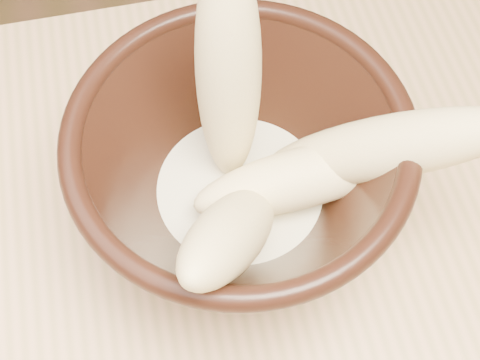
% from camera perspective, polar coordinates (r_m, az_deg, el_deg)
% --- Properties ---
extents(bowl, '(0.23, 0.23, 0.13)m').
position_cam_1_polar(bowl, '(0.46, 0.00, 0.65)').
color(bowl, black).
rests_on(bowl, table).
extents(milk_puddle, '(0.13, 0.13, 0.02)m').
position_cam_1_polar(milk_puddle, '(0.49, 0.00, -1.15)').
color(milk_puddle, beige).
rests_on(milk_puddle, bowl).
extents(banana_upright, '(0.06, 0.09, 0.19)m').
position_cam_1_polar(banana_upright, '(0.43, -0.99, 8.96)').
color(banana_upright, '#E4CF87').
rests_on(banana_upright, bowl).
extents(banana_right, '(0.18, 0.11, 0.15)m').
position_cam_1_polar(banana_right, '(0.44, 11.83, 2.63)').
color(banana_right, '#E4CF87').
rests_on(banana_right, bowl).
extents(banana_across, '(0.16, 0.05, 0.05)m').
position_cam_1_polar(banana_across, '(0.46, 5.60, 0.26)').
color(banana_across, '#E4CF87').
rests_on(banana_across, bowl).
extents(banana_front, '(0.11, 0.14, 0.14)m').
position_cam_1_polar(banana_front, '(0.41, -0.81, -4.62)').
color(banana_front, '#E4CF87').
rests_on(banana_front, bowl).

